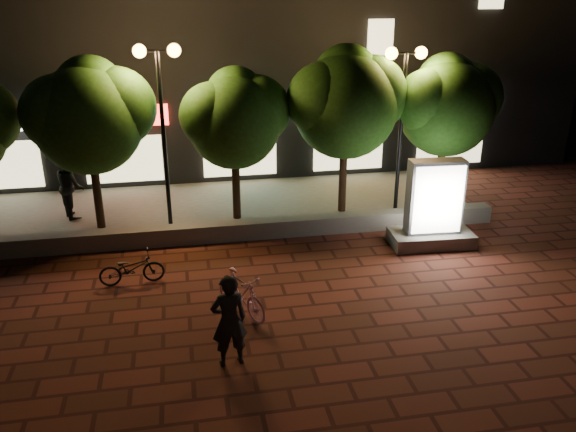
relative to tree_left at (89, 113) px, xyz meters
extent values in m
plane|color=#5A241C|center=(3.45, -5.46, -3.44)|extent=(80.00, 80.00, 0.00)
cube|color=slate|center=(3.45, -1.46, -3.19)|extent=(16.00, 0.45, 0.50)
cube|color=slate|center=(3.45, 1.04, -3.40)|extent=(16.00, 5.00, 0.08)
cube|color=black|center=(3.45, 7.54, 1.56)|extent=(28.00, 8.00, 10.00)
cube|color=beige|center=(-3.55, 3.48, -2.34)|extent=(2.60, 0.10, 1.60)
cube|color=#FB281C|center=(0.45, 3.48, -0.84)|extent=(3.20, 0.12, 0.70)
cube|color=beige|center=(0.45, 3.48, -2.34)|extent=(2.60, 0.10, 1.60)
cube|color=#57DDD6|center=(4.45, 3.48, -0.84)|extent=(3.20, 0.12, 0.70)
cube|color=beige|center=(4.45, 3.48, -2.34)|extent=(2.60, 0.10, 1.60)
cube|color=orange|center=(8.45, 3.48, -0.84)|extent=(3.20, 0.12, 0.70)
cube|color=beige|center=(8.45, 3.48, -2.34)|extent=(2.60, 0.10, 1.60)
cube|color=beige|center=(12.45, 3.48, -0.84)|extent=(3.20, 0.12, 0.70)
cube|color=beige|center=(12.45, 3.48, -2.34)|extent=(2.60, 0.10, 1.60)
cube|color=beige|center=(9.45, 3.48, 1.56)|extent=(0.90, 0.10, 1.20)
cylinder|color=#311F13|center=(-0.05, -0.06, -2.19)|extent=(0.24, 0.24, 2.34)
sphere|color=#265B1A|center=(-0.05, -0.06, -0.20)|extent=(3.00, 3.00, 3.00)
sphere|color=#265B1A|center=(0.70, 0.14, 0.10)|extent=(2.25, 2.25, 2.25)
sphere|color=#265B1A|center=(-0.73, -0.21, 0.05)|extent=(2.10, 2.10, 2.10)
sphere|color=#265B1A|center=(0.05, 0.29, 0.55)|extent=(1.95, 1.95, 1.95)
cylinder|color=#311F13|center=(3.95, -0.06, -2.26)|extent=(0.24, 0.24, 2.21)
sphere|color=#265B1A|center=(3.95, -0.06, -0.42)|extent=(2.70, 2.70, 2.70)
sphere|color=#265B1A|center=(4.62, 0.14, -0.12)|extent=(2.03, 2.03, 2.02)
sphere|color=#265B1A|center=(3.34, -0.21, -0.17)|extent=(1.89, 1.89, 1.89)
sphere|color=#265B1A|center=(4.05, 0.29, 0.26)|extent=(1.76, 1.76, 1.76)
cylinder|color=#311F13|center=(7.25, -0.06, -2.15)|extent=(0.24, 0.24, 2.43)
sphere|color=#265B1A|center=(7.25, -0.06, -0.08)|extent=(3.10, 3.10, 3.10)
sphere|color=#265B1A|center=(8.02, 0.14, 0.22)|extent=(2.33, 2.33, 2.33)
sphere|color=#265B1A|center=(6.55, -0.21, 0.17)|extent=(2.17, 2.17, 2.17)
sphere|color=#265B1A|center=(7.35, 0.29, 0.69)|extent=(2.01, 2.02, 2.02)
cylinder|color=#311F13|center=(10.45, -0.06, -2.22)|extent=(0.24, 0.24, 2.29)
sphere|color=#265B1A|center=(10.45, -0.06, -0.27)|extent=(2.90, 2.90, 2.90)
sphere|color=#265B1A|center=(11.17, 0.14, 0.03)|extent=(2.18, 2.17, 2.17)
sphere|color=#265B1A|center=(9.79, -0.21, -0.02)|extent=(2.03, 2.03, 2.03)
sphere|color=#265B1A|center=(10.55, 0.29, 0.45)|extent=(1.89, 1.88, 1.88)
cylinder|color=black|center=(1.95, -0.26, -0.86)|extent=(0.12, 0.12, 5.00)
cylinder|color=black|center=(1.95, -0.26, 1.64)|extent=(0.90, 0.08, 0.08)
sphere|color=gold|center=(1.50, -0.26, 1.64)|extent=(0.36, 0.36, 0.36)
sphere|color=gold|center=(2.40, -0.26, 1.64)|extent=(0.36, 0.36, 0.36)
cylinder|color=black|center=(8.95, -0.26, -0.96)|extent=(0.12, 0.12, 4.80)
cylinder|color=black|center=(8.95, -0.26, 1.44)|extent=(0.90, 0.08, 0.08)
sphere|color=gold|center=(8.50, -0.26, 1.44)|extent=(0.36, 0.36, 0.36)
sphere|color=gold|center=(9.40, -0.26, 1.44)|extent=(0.36, 0.36, 0.36)
cube|color=slate|center=(9.03, -2.83, -3.26)|extent=(2.29, 1.24, 0.37)
cube|color=#4C4C51|center=(9.03, -2.83, -2.05)|extent=(1.52, 0.59, 2.05)
cube|color=white|center=(9.01, -3.10, -2.05)|extent=(1.35, 0.11, 1.86)
cube|color=white|center=(9.04, -2.56, -2.05)|extent=(1.35, 0.11, 1.86)
imported|color=pink|center=(3.47, -5.55, -2.94)|extent=(1.25, 1.69, 1.01)
imported|color=black|center=(3.06, -7.29, -2.51)|extent=(0.75, 0.56, 1.88)
imported|color=black|center=(1.04, -3.66, -3.04)|extent=(1.57, 0.65, 0.81)
imported|color=black|center=(-0.95, 0.98, -2.39)|extent=(1.04, 1.15, 1.95)
camera|label=1|loc=(2.41, -16.71, 3.32)|focal=36.64mm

